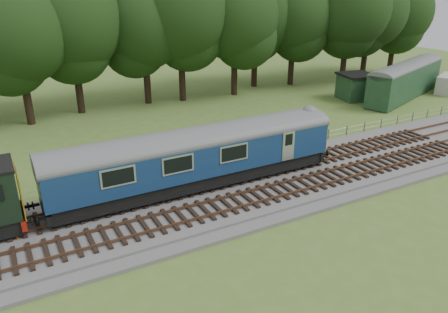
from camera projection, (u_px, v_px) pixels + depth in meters
ground at (253, 189)px, 27.67m from camera, size 120.00×120.00×0.00m
ballast at (254, 187)px, 27.60m from camera, size 70.00×7.00×0.35m
track_north at (242, 175)px, 28.65m from camera, size 67.20×2.40×0.21m
track_south at (268, 193)px, 26.21m from camera, size 67.20×2.40×0.21m
fence at (220, 164)px, 31.32m from camera, size 64.00×0.12×1.00m
tree_line at (141, 106)px, 45.53m from camera, size 70.00×8.00×18.00m
dmu_railcar at (197, 153)px, 26.37m from camera, size 18.05×2.86×3.88m
worker at (10, 222)px, 21.41m from camera, size 0.80×0.62×1.96m
parked_coach at (406, 78)px, 47.87m from camera, size 14.94×7.57×3.82m
shed at (356, 86)px, 47.33m from camera, size 4.04×4.04×2.81m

